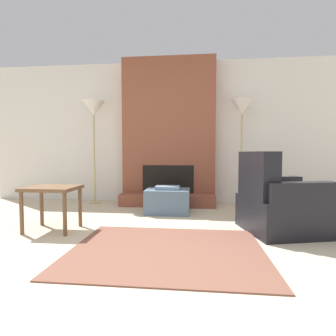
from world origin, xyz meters
TOP-DOWN VIEW (x-y plane):
  - ground_plane at (0.00, 0.00)m, footprint 24.00×24.00m
  - wall_back at (0.00, 2.94)m, footprint 6.93×0.06m
  - fireplace at (0.00, 2.74)m, footprint 1.65×0.59m
  - ottoman at (0.06, 1.97)m, footprint 0.66×0.47m
  - armchair at (1.44, 1.15)m, footprint 1.03×0.98m
  - side_table at (-1.21, 0.94)m, footprint 0.59×0.47m
  - floor_lamp_left at (-1.34, 2.61)m, footprint 0.39×0.39m
  - floor_lamp_right at (1.26, 2.61)m, footprint 0.39×0.39m
  - area_rug at (0.22, 0.42)m, footprint 1.81×1.39m

SIDE VIEW (x-z plane):
  - ground_plane at x=0.00m, z-range 0.00..0.00m
  - area_rug at x=0.22m, z-range 0.00..0.01m
  - ottoman at x=0.06m, z-range -0.02..0.40m
  - armchair at x=1.44m, z-range -0.18..0.76m
  - side_table at x=-1.21m, z-range 0.18..0.70m
  - fireplace at x=0.00m, z-range -0.09..2.51m
  - wall_back at x=0.00m, z-range 0.00..2.60m
  - floor_lamp_right at x=1.26m, z-range 0.72..2.54m
  - floor_lamp_left at x=-1.34m, z-range 0.73..2.58m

